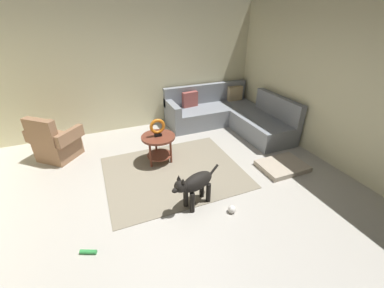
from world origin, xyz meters
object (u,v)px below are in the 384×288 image
at_px(dog_toy_ball, 232,209).
at_px(dog_bed_mat, 282,166).
at_px(side_table, 159,142).
at_px(dog, 195,184).
at_px(dog_toy_bone, 182,186).
at_px(torus_sculpture, 157,127).
at_px(dog_toy_rope, 88,252).
at_px(armchair, 55,143).
at_px(sectional_couch, 229,115).

bearing_deg(dog_toy_ball, dog_bed_mat, 23.64).
distance_m(side_table, dog, 1.33).
bearing_deg(side_table, dog_toy_bone, -82.03).
distance_m(dog, dog_toy_ball, 0.63).
height_order(dog_toy_ball, dog_toy_bone, dog_toy_ball).
relative_size(torus_sculpture, dog_toy_rope, 1.70).
distance_m(armchair, dog_toy_rope, 2.51).
height_order(dog, dog_toy_rope, dog).
distance_m(dog_toy_ball, dog_toy_bone, 0.90).
bearing_deg(dog_toy_bone, dog_toy_rope, -153.38).
xyz_separation_m(side_table, dog_toy_ball, (0.57, -1.65, -0.36)).
distance_m(dog, dog_toy_bone, 0.57).
bearing_deg(dog_toy_rope, armchair, 99.83).
bearing_deg(dog_toy_rope, torus_sculpture, 50.34).
bearing_deg(sectional_couch, torus_sculpture, -155.33).
height_order(torus_sculpture, dog_bed_mat, torus_sculpture).
relative_size(armchair, side_table, 1.66).
xyz_separation_m(dog_toy_ball, dog_toy_bone, (-0.45, 0.78, -0.02)).
height_order(sectional_couch, dog_toy_rope, sectional_couch).
distance_m(armchair, dog_bed_mat, 4.18).
xyz_separation_m(torus_sculpture, dog_toy_rope, (-1.32, -1.59, -0.69)).
distance_m(side_table, torus_sculpture, 0.29).
distance_m(armchair, dog, 2.89).
distance_m(torus_sculpture, dog_toy_ball, 1.86).
bearing_deg(dog_toy_ball, dog_toy_bone, 119.83).
relative_size(dog, dog_toy_rope, 4.28).
bearing_deg(sectional_couch, dog_toy_rope, -142.82).
xyz_separation_m(torus_sculpture, dog_bed_mat, (1.96, -1.04, -0.67)).
bearing_deg(dog_toy_bone, dog, -86.62).
relative_size(torus_sculpture, dog, 0.40).
xyz_separation_m(sectional_couch, dog_toy_ball, (-1.40, -2.55, -0.23)).
bearing_deg(torus_sculpture, side_table, 0.00).
bearing_deg(sectional_couch, dog_toy_bone, -136.22).
height_order(armchair, side_table, armchair).
relative_size(dog_bed_mat, dog_toy_bone, 4.44).
xyz_separation_m(dog, dog_toy_bone, (-0.03, 0.45, -0.35)).
distance_m(side_table, dog_toy_bone, 0.96).
bearing_deg(dog_bed_mat, armchair, 152.76).
relative_size(armchair, dog_toy_rope, 5.21).
relative_size(torus_sculpture, dog_toy_ball, 3.00).
bearing_deg(dog_toy_bone, sectional_couch, 43.78).
bearing_deg(torus_sculpture, dog_bed_mat, -27.85).
bearing_deg(dog_bed_mat, torus_sculpture, 152.15).
xyz_separation_m(armchair, dog_bed_mat, (3.70, -1.91, -0.28)).
bearing_deg(dog_bed_mat, dog_toy_ball, -156.36).
xyz_separation_m(dog_bed_mat, dog, (-1.82, -0.28, 0.33)).
xyz_separation_m(sectional_couch, dog_bed_mat, (-0.01, -1.94, -0.24)).
distance_m(torus_sculpture, dog_toy_rope, 2.17).
relative_size(sectional_couch, dog_toy_rope, 11.75).
distance_m(sectional_couch, dog, 2.87).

